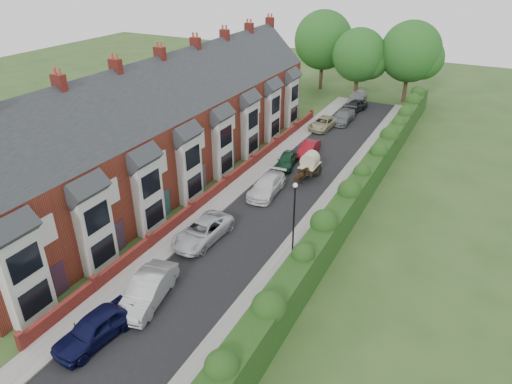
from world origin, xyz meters
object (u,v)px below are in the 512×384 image
car_red (309,149)px  car_green (286,160)px  horse (301,178)px  horse_cart (310,163)px  car_beige (323,123)px  car_navy (95,328)px  lamppost (294,209)px  car_grey (343,116)px  car_black (354,106)px  car_silver_b (202,231)px  car_silver_a (148,290)px  car_white (267,186)px

car_red → car_green: bearing=-105.3°
horse → horse_cart: size_ratio=0.55×
car_beige → car_navy: bearing=-84.8°
car_navy → car_beige: size_ratio=0.99×
lamppost → car_grey: size_ratio=1.07×
car_navy → car_black: 42.77m
horse_cart → car_black: bearing=95.3°
car_grey → horse: 17.53m
car_silver_b → car_grey: size_ratio=1.05×
car_black → car_silver_a: bearing=-75.6°
car_silver_b → car_green: (0.23, 13.73, -0.07)m
car_beige → horse_cart: 12.71m
car_grey → car_red: bearing=-90.2°
lamppost → car_silver_a: lamppost is taller
lamppost → car_navy: bearing=-116.8°
car_red → horse_cart: bearing=-70.6°
car_white → horse_cart: horse_cart is taller
lamppost → horse: bearing=109.1°
car_red → car_grey: 10.80m
car_silver_a → car_black: bearing=77.5°
car_green → car_red: size_ratio=0.97×
car_red → car_beige: (-1.27, 7.62, -0.00)m
car_red → car_white: bearing=-93.3°
car_white → car_grey: car_white is taller
car_green → horse_cart: bearing=-32.5°
horse_cart → lamppost: bearing=-74.1°
car_beige → car_green: bearing=-83.1°
car_white → horse: bearing=48.3°
lamppost → car_black: size_ratio=1.22×
car_black → horse: bearing=-70.2°
lamppost → car_beige: lamppost is taller
lamppost → car_green: size_ratio=1.37×
car_white → horse_cart: size_ratio=1.49×
car_beige → horse_cart: (3.17, -12.28, 0.72)m
car_grey → lamppost: bearing=-79.1°
car_silver_a → car_navy: bearing=-110.2°
car_beige → horse: 14.60m
car_silver_b → car_beige: (-0.24, 24.93, -0.07)m
car_navy → car_silver_b: 10.23m
car_red → car_beige: size_ratio=0.85×
car_silver_b → car_red: 17.35m
car_silver_b → horse_cart: 13.00m
lamppost → horse: (-3.17, 9.15, -2.53)m
car_silver_b → horse: horse is taller
horse_cart → car_silver_a: bearing=-96.6°
car_white → horse_cart: (1.98, 4.52, 0.65)m
car_red → car_black: bearing=86.8°
car_navy → car_red: size_ratio=1.18×
car_silver_b → car_grey: 28.14m
horse → car_silver_a: bearing=88.2°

